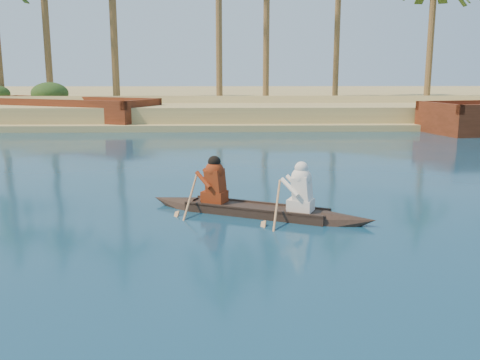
{
  "coord_description": "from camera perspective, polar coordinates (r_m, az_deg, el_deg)",
  "views": [
    {
      "loc": [
        7.28,
        -8.16,
        3.32
      ],
      "look_at": [
        7.65,
        5.24,
        0.61
      ],
      "focal_mm": 40.0,
      "sensor_mm": 36.0,
      "label": 1
    }
  ],
  "objects": [
    {
      "name": "palm_grove",
      "position": [
        44.02,
        -11.61,
        17.29
      ],
      "size": [
        110.0,
        14.0,
        16.0
      ],
      "primitive_type": null,
      "color": "#324C1A",
      "rests_on": "ground"
    },
    {
      "name": "sandy_embankment",
      "position": [
        55.6,
        -9.19,
        8.38
      ],
      "size": [
        150.0,
        51.0,
        1.5
      ],
      "color": "tan",
      "rests_on": "ground"
    },
    {
      "name": "canoe",
      "position": [
        12.65,
        1.74,
        -2.42
      ],
      "size": [
        5.43,
        3.01,
        1.55
      ],
      "rotation": [
        0.0,
        0.0,
        -0.43
      ],
      "color": "#30211A",
      "rests_on": "ground"
    },
    {
      "name": "barge_mid",
      "position": [
        36.53,
        -18.19,
        6.74
      ],
      "size": [
        12.7,
        8.73,
        2.02
      ],
      "rotation": [
        0.0,
        0.0,
        -0.43
      ],
      "color": "maroon",
      "rests_on": "ground"
    },
    {
      "name": "shrub_cluster",
      "position": [
        40.38,
        -12.07,
        8.15
      ],
      "size": [
        100.0,
        6.0,
        2.4
      ],
      "primitive_type": null,
      "color": "#1F3914",
      "rests_on": "ground"
    }
  ]
}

